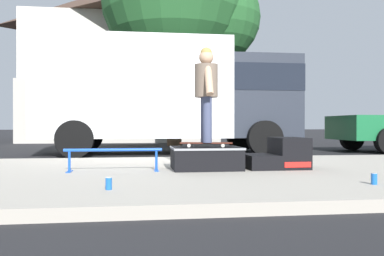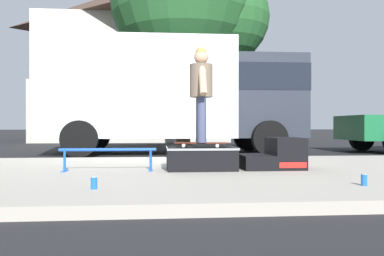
{
  "view_description": "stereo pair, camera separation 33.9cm",
  "coord_description": "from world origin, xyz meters",
  "px_view_note": "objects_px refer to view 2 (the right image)",
  "views": [
    {
      "loc": [
        -0.16,
        -8.77,
        0.77
      ],
      "look_at": [
        0.86,
        -1.13,
        0.73
      ],
      "focal_mm": 37.36,
      "sensor_mm": 36.0,
      "label": 1
    },
    {
      "loc": [
        0.18,
        -8.8,
        0.77
      ],
      "look_at": [
        0.86,
        -1.13,
        0.73
      ],
      "focal_mm": 37.36,
      "sensor_mm": 36.0,
      "label": 2
    }
  ],
  "objects_px": {
    "skate_box": "(201,157)",
    "skater_kid": "(201,86)",
    "grind_rail": "(108,154)",
    "street_tree_main": "(191,3)",
    "kicker_ramp": "(276,156)",
    "skateboard": "(201,143)",
    "soda_can_b": "(94,183)",
    "soda_can": "(364,180)",
    "box_truck": "(175,92)"
  },
  "relations": [
    {
      "from": "skate_box",
      "to": "skater_kid",
      "type": "height_order",
      "value": "skater_kid"
    },
    {
      "from": "grind_rail",
      "to": "street_tree_main",
      "type": "height_order",
      "value": "street_tree_main"
    },
    {
      "from": "grind_rail",
      "to": "kicker_ramp",
      "type": "bearing_deg",
      "value": 2.5
    },
    {
      "from": "skateboard",
      "to": "street_tree_main",
      "type": "distance_m",
      "value": 10.59
    },
    {
      "from": "skate_box",
      "to": "grind_rail",
      "type": "bearing_deg",
      "value": -175.36
    },
    {
      "from": "street_tree_main",
      "to": "skateboard",
      "type": "bearing_deg",
      "value": -94.13
    },
    {
      "from": "street_tree_main",
      "to": "soda_can_b",
      "type": "bearing_deg",
      "value": -100.1
    },
    {
      "from": "grind_rail",
      "to": "skater_kid",
      "type": "distance_m",
      "value": 1.68
    },
    {
      "from": "skater_kid",
      "to": "soda_can_b",
      "type": "bearing_deg",
      "value": -126.63
    },
    {
      "from": "skate_box",
      "to": "kicker_ramp",
      "type": "bearing_deg",
      "value": -0.02
    },
    {
      "from": "kicker_ramp",
      "to": "street_tree_main",
      "type": "height_order",
      "value": "street_tree_main"
    },
    {
      "from": "grind_rail",
      "to": "soda_can",
      "type": "height_order",
      "value": "grind_rail"
    },
    {
      "from": "skate_box",
      "to": "kicker_ramp",
      "type": "height_order",
      "value": "kicker_ramp"
    },
    {
      "from": "grind_rail",
      "to": "soda_can_b",
      "type": "distance_m",
      "value": 1.66
    },
    {
      "from": "skate_box",
      "to": "soda_can",
      "type": "xyz_separation_m",
      "value": [
        1.58,
        -1.79,
        -0.12
      ]
    },
    {
      "from": "kicker_ramp",
      "to": "skater_kid",
      "type": "height_order",
      "value": "skater_kid"
    },
    {
      "from": "skate_box",
      "to": "box_truck",
      "type": "bearing_deg",
      "value": 91.63
    },
    {
      "from": "kicker_ramp",
      "to": "skateboard",
      "type": "distance_m",
      "value": 1.16
    },
    {
      "from": "grind_rail",
      "to": "street_tree_main",
      "type": "xyz_separation_m",
      "value": [
        2.03,
        9.44,
        5.11
      ]
    },
    {
      "from": "kicker_ramp",
      "to": "grind_rail",
      "type": "distance_m",
      "value": 2.51
    },
    {
      "from": "soda_can",
      "to": "street_tree_main",
      "type": "relative_size",
      "value": 0.01
    },
    {
      "from": "skater_kid",
      "to": "grind_rail",
      "type": "bearing_deg",
      "value": -175.8
    },
    {
      "from": "skate_box",
      "to": "soda_can",
      "type": "distance_m",
      "value": 2.39
    },
    {
      "from": "skater_kid",
      "to": "soda_can",
      "type": "xyz_separation_m",
      "value": [
        1.58,
        -1.78,
        -1.17
      ]
    },
    {
      "from": "skateboard",
      "to": "street_tree_main",
      "type": "bearing_deg",
      "value": 85.87
    },
    {
      "from": "grind_rail",
      "to": "soda_can",
      "type": "relative_size",
      "value": 10.95
    },
    {
      "from": "soda_can_b",
      "to": "skater_kid",
      "type": "bearing_deg",
      "value": 53.37
    },
    {
      "from": "skate_box",
      "to": "box_truck",
      "type": "distance_m",
      "value": 5.27
    },
    {
      "from": "soda_can",
      "to": "street_tree_main",
      "type": "bearing_deg",
      "value": 94.67
    },
    {
      "from": "skate_box",
      "to": "grind_rail",
      "type": "distance_m",
      "value": 1.36
    },
    {
      "from": "kicker_ramp",
      "to": "box_truck",
      "type": "height_order",
      "value": "box_truck"
    },
    {
      "from": "kicker_ramp",
      "to": "skateboard",
      "type": "xyz_separation_m",
      "value": [
        -1.15,
        -0.01,
        0.19
      ]
    },
    {
      "from": "skateboard",
      "to": "soda_can",
      "type": "xyz_separation_m",
      "value": [
        1.58,
        -1.78,
        -0.33
      ]
    },
    {
      "from": "box_truck",
      "to": "skater_kid",
      "type": "bearing_deg",
      "value": -88.32
    },
    {
      "from": "box_truck",
      "to": "street_tree_main",
      "type": "height_order",
      "value": "street_tree_main"
    },
    {
      "from": "grind_rail",
      "to": "box_truck",
      "type": "bearing_deg",
      "value": 76.9
    },
    {
      "from": "skate_box",
      "to": "grind_rail",
      "type": "xyz_separation_m",
      "value": [
        -1.35,
        -0.11,
        0.06
      ]
    },
    {
      "from": "skate_box",
      "to": "soda_can_b",
      "type": "relative_size",
      "value": 8.12
    },
    {
      "from": "skater_kid",
      "to": "soda_can",
      "type": "distance_m",
      "value": 2.65
    },
    {
      "from": "skate_box",
      "to": "skateboard",
      "type": "relative_size",
      "value": 1.27
    },
    {
      "from": "skater_kid",
      "to": "soda_can_b",
      "type": "relative_size",
      "value": 11.27
    },
    {
      "from": "grind_rail",
      "to": "skater_kid",
      "type": "xyz_separation_m",
      "value": [
        1.36,
        0.1,
        0.99
      ]
    },
    {
      "from": "skater_kid",
      "to": "street_tree_main",
      "type": "bearing_deg",
      "value": 85.87
    },
    {
      "from": "soda_can",
      "to": "box_truck",
      "type": "height_order",
      "value": "box_truck"
    },
    {
      "from": "skateboard",
      "to": "box_truck",
      "type": "distance_m",
      "value": 5.23
    },
    {
      "from": "soda_can_b",
      "to": "skateboard",
      "type": "bearing_deg",
      "value": 53.37
    },
    {
      "from": "kicker_ramp",
      "to": "soda_can_b",
      "type": "distance_m",
      "value": 3.02
    },
    {
      "from": "soda_can_b",
      "to": "street_tree_main",
      "type": "relative_size",
      "value": 0.01
    },
    {
      "from": "skater_kid",
      "to": "box_truck",
      "type": "height_order",
      "value": "box_truck"
    },
    {
      "from": "grind_rail",
      "to": "skater_kid",
      "type": "height_order",
      "value": "skater_kid"
    }
  ]
}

